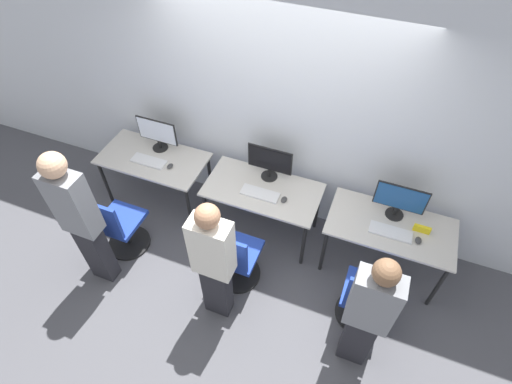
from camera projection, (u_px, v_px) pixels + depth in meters
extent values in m
plane|color=#4C4C51|center=(252.00, 250.00, 4.59)|extent=(20.00, 20.00, 0.00)
cube|color=silver|center=(279.00, 113.00, 4.05)|extent=(12.00, 0.05, 2.80)
cube|color=#BCB7AD|center=(153.00, 158.00, 4.62)|extent=(1.24, 0.65, 0.02)
cylinder|color=black|center=(106.00, 182.00, 4.85)|extent=(0.04, 0.04, 0.68)
cylinder|color=black|center=(189.00, 209.00, 4.56)|extent=(0.04, 0.04, 0.68)
cylinder|color=black|center=(131.00, 154.00, 5.19)|extent=(0.04, 0.04, 0.68)
cylinder|color=black|center=(210.00, 177.00, 4.91)|extent=(0.04, 0.04, 0.68)
cylinder|color=black|center=(160.00, 148.00, 4.72)|extent=(0.18, 0.18, 0.01)
cylinder|color=black|center=(160.00, 144.00, 4.68)|extent=(0.04, 0.04, 0.10)
cube|color=black|center=(157.00, 131.00, 4.54)|extent=(0.49, 0.01, 0.30)
cube|color=silver|center=(156.00, 131.00, 4.53)|extent=(0.47, 0.01, 0.28)
cube|color=silver|center=(149.00, 161.00, 4.55)|extent=(0.41, 0.15, 0.02)
ellipsoid|color=#333333|center=(170.00, 166.00, 4.49)|extent=(0.06, 0.09, 0.03)
cylinder|color=black|center=(130.00, 243.00, 4.64)|extent=(0.48, 0.48, 0.03)
cylinder|color=black|center=(125.00, 232.00, 4.49)|extent=(0.04, 0.04, 0.38)
cube|color=navy|center=(121.00, 220.00, 4.33)|extent=(0.44, 0.44, 0.05)
cube|color=navy|center=(103.00, 220.00, 4.02)|extent=(0.40, 0.04, 0.44)
cube|color=#232328|center=(97.00, 252.00, 4.09)|extent=(0.25, 0.16, 0.81)
cube|color=slate|center=(72.00, 203.00, 3.53)|extent=(0.36, 0.20, 0.70)
sphere|color=tan|center=(52.00, 165.00, 3.19)|extent=(0.23, 0.23, 0.23)
cube|color=#BCB7AD|center=(263.00, 190.00, 4.28)|extent=(1.24, 0.65, 0.02)
cylinder|color=black|center=(206.00, 214.00, 4.51)|extent=(0.04, 0.04, 0.68)
cylinder|color=black|center=(303.00, 245.00, 4.23)|extent=(0.04, 0.04, 0.68)
cylinder|color=black|center=(226.00, 182.00, 4.86)|extent=(0.04, 0.04, 0.68)
cylinder|color=black|center=(317.00, 208.00, 4.57)|extent=(0.04, 0.04, 0.68)
cylinder|color=black|center=(269.00, 176.00, 4.39)|extent=(0.18, 0.18, 0.01)
cylinder|color=black|center=(269.00, 172.00, 4.35)|extent=(0.04, 0.04, 0.10)
cube|color=black|center=(270.00, 159.00, 4.22)|extent=(0.49, 0.01, 0.30)
cube|color=black|center=(270.00, 160.00, 4.21)|extent=(0.47, 0.01, 0.28)
cube|color=silver|center=(260.00, 193.00, 4.21)|extent=(0.41, 0.15, 0.02)
ellipsoid|color=#333333|center=(284.00, 200.00, 4.15)|extent=(0.06, 0.09, 0.03)
cylinder|color=black|center=(239.00, 273.00, 4.36)|extent=(0.48, 0.48, 0.03)
cylinder|color=black|center=(238.00, 263.00, 4.21)|extent=(0.04, 0.04, 0.38)
cube|color=navy|center=(237.00, 252.00, 4.05)|extent=(0.44, 0.44, 0.05)
cube|color=navy|center=(228.00, 254.00, 3.75)|extent=(0.40, 0.04, 0.44)
cube|color=#232328|center=(218.00, 289.00, 3.85)|extent=(0.25, 0.16, 0.73)
cube|color=silver|center=(212.00, 248.00, 3.34)|extent=(0.36, 0.20, 0.64)
sphere|color=#9E7051|center=(207.00, 216.00, 3.03)|extent=(0.21, 0.21, 0.21)
cube|color=#BCB7AD|center=(391.00, 227.00, 3.94)|extent=(1.24, 0.65, 0.02)
cylinder|color=black|center=(324.00, 251.00, 4.17)|extent=(0.04, 0.04, 0.68)
cylinder|color=black|center=(437.00, 287.00, 3.89)|extent=(0.04, 0.04, 0.68)
cylinder|color=black|center=(336.00, 213.00, 4.52)|extent=(0.04, 0.04, 0.68)
cylinder|color=black|center=(442.00, 244.00, 4.24)|extent=(0.04, 0.04, 0.68)
cylinder|color=black|center=(394.00, 214.00, 4.03)|extent=(0.18, 0.18, 0.01)
cylinder|color=black|center=(396.00, 211.00, 3.98)|extent=(0.04, 0.04, 0.10)
cube|color=black|center=(401.00, 198.00, 3.85)|extent=(0.49, 0.01, 0.30)
cube|color=navy|center=(401.00, 198.00, 3.84)|extent=(0.47, 0.01, 0.28)
cube|color=silver|center=(391.00, 232.00, 3.87)|extent=(0.41, 0.15, 0.02)
ellipsoid|color=#333333|center=(418.00, 240.00, 3.79)|extent=(0.06, 0.09, 0.03)
cylinder|color=black|center=(359.00, 313.00, 4.05)|extent=(0.48, 0.48, 0.03)
cylinder|color=black|center=(363.00, 303.00, 3.90)|extent=(0.04, 0.04, 0.38)
cube|color=navy|center=(367.00, 293.00, 3.74)|extent=(0.44, 0.44, 0.05)
cube|color=navy|center=(369.00, 298.00, 3.43)|extent=(0.40, 0.04, 0.44)
cube|color=#232328|center=(357.00, 337.00, 3.53)|extent=(0.25, 0.16, 0.72)
cube|color=slate|center=(373.00, 301.00, 3.04)|extent=(0.36, 0.20, 0.62)
sphere|color=brown|center=(387.00, 273.00, 2.73)|extent=(0.20, 0.20, 0.20)
cube|color=yellow|center=(422.00, 229.00, 3.86)|extent=(0.16, 0.03, 0.08)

